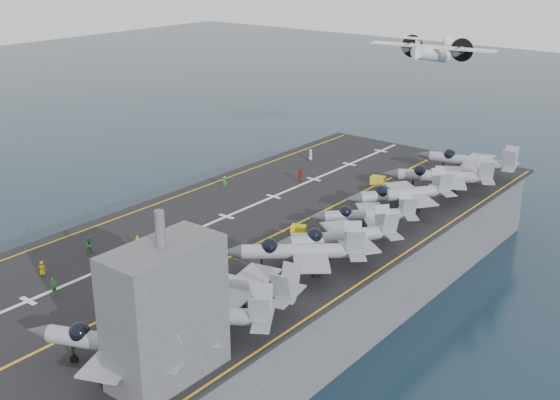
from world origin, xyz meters
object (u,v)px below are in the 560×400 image
Objects in this scene: island_superstructure at (164,297)px; tow_cart_a at (181,283)px; fighter_jet_0 at (116,343)px; transport_plane at (431,54)px.

island_superstructure reaches higher than tow_cart_a.
transport_plane is at bearing 100.72° from fighter_jet_0.
island_superstructure is 0.59× the size of transport_plane.
transport_plane is at bearing 103.52° from island_superstructure.
island_superstructure is 89.27m from transport_plane.
transport_plane reaches higher than island_superstructure.
fighter_jet_0 is 0.72× the size of transport_plane.
island_superstructure is 6.63m from fighter_jet_0.
fighter_jet_0 reaches higher than tow_cart_a.
tow_cart_a is (-10.81, 11.85, -6.93)m from island_superstructure.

